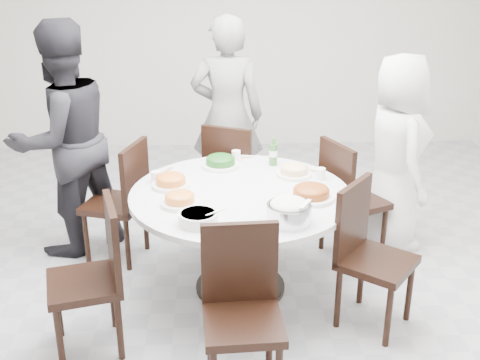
{
  "coord_description": "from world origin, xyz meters",
  "views": [
    {
      "loc": [
        -0.24,
        -3.93,
        2.36
      ],
      "look_at": [
        -0.04,
        -0.16,
        0.82
      ],
      "focal_mm": 45.0,
      "sensor_mm": 36.0,
      "label": 1
    }
  ],
  "objects_px": {
    "beverage_bottle": "(273,151)",
    "chair_sw": "(83,280)",
    "diner_right": "(396,153)",
    "dining_table": "(240,242)",
    "diner_middle": "(227,116)",
    "rice_bowl": "(289,214)",
    "chair_ne": "(355,199)",
    "chair_nw": "(114,201)",
    "chair_se": "(378,259)",
    "chair_n": "(235,175)",
    "chair_s": "(243,319)",
    "diner_left": "(63,140)",
    "soup_bowl": "(198,218)"
  },
  "relations": [
    {
      "from": "beverage_bottle",
      "to": "chair_sw",
      "type": "bearing_deg",
      "value": -137.48
    },
    {
      "from": "diner_right",
      "to": "dining_table",
      "type": "bearing_deg",
      "value": 110.66
    },
    {
      "from": "diner_right",
      "to": "diner_middle",
      "type": "relative_size",
      "value": 0.89
    },
    {
      "from": "rice_bowl",
      "to": "chair_sw",
      "type": "bearing_deg",
      "value": -173.06
    },
    {
      "from": "beverage_bottle",
      "to": "chair_ne",
      "type": "bearing_deg",
      "value": -4.09
    },
    {
      "from": "chair_nw",
      "to": "rice_bowl",
      "type": "distance_m",
      "value": 1.59
    },
    {
      "from": "chair_se",
      "to": "beverage_bottle",
      "type": "height_order",
      "value": "beverage_bottle"
    },
    {
      "from": "chair_ne",
      "to": "chair_n",
      "type": "relative_size",
      "value": 1.0
    },
    {
      "from": "chair_nw",
      "to": "chair_s",
      "type": "height_order",
      "value": "same"
    },
    {
      "from": "dining_table",
      "to": "beverage_bottle",
      "type": "height_order",
      "value": "beverage_bottle"
    },
    {
      "from": "diner_left",
      "to": "chair_s",
      "type": "bearing_deg",
      "value": 84.0
    },
    {
      "from": "chair_s",
      "to": "rice_bowl",
      "type": "distance_m",
      "value": 0.74
    },
    {
      "from": "chair_ne",
      "to": "soup_bowl",
      "type": "relative_size",
      "value": 3.99
    },
    {
      "from": "dining_table",
      "to": "chair_s",
      "type": "relative_size",
      "value": 1.58
    },
    {
      "from": "chair_s",
      "to": "diner_right",
      "type": "bearing_deg",
      "value": 50.01
    },
    {
      "from": "dining_table",
      "to": "chair_ne",
      "type": "xyz_separation_m",
      "value": [
        0.91,
        0.47,
        0.1
      ]
    },
    {
      "from": "chair_sw",
      "to": "rice_bowl",
      "type": "xyz_separation_m",
      "value": [
        1.23,
        0.15,
        0.33
      ]
    },
    {
      "from": "beverage_bottle",
      "to": "dining_table",
      "type": "bearing_deg",
      "value": -118.22
    },
    {
      "from": "diner_left",
      "to": "beverage_bottle",
      "type": "xyz_separation_m",
      "value": [
        1.59,
        -0.19,
        -0.05
      ]
    },
    {
      "from": "chair_sw",
      "to": "diner_right",
      "type": "xyz_separation_m",
      "value": [
        2.21,
        1.25,
        0.31
      ]
    },
    {
      "from": "chair_nw",
      "to": "rice_bowl",
      "type": "relative_size",
      "value": 3.47
    },
    {
      "from": "chair_s",
      "to": "chair_se",
      "type": "distance_m",
      "value": 1.06
    },
    {
      "from": "chair_nw",
      "to": "chair_ne",
      "type": "bearing_deg",
      "value": 106.79
    },
    {
      "from": "dining_table",
      "to": "chair_s",
      "type": "bearing_deg",
      "value": -92.25
    },
    {
      "from": "soup_bowl",
      "to": "chair_se",
      "type": "bearing_deg",
      "value": -0.23
    },
    {
      "from": "chair_nw",
      "to": "chair_s",
      "type": "xyz_separation_m",
      "value": [
        0.9,
        -1.57,
        0.0
      ]
    },
    {
      "from": "chair_n",
      "to": "chair_s",
      "type": "bearing_deg",
      "value": 112.75
    },
    {
      "from": "chair_sw",
      "to": "chair_s",
      "type": "distance_m",
      "value": 1.02
    },
    {
      "from": "dining_table",
      "to": "rice_bowl",
      "type": "bearing_deg",
      "value": -60.38
    },
    {
      "from": "chair_ne",
      "to": "chair_n",
      "type": "bearing_deg",
      "value": 35.89
    },
    {
      "from": "beverage_bottle",
      "to": "chair_n",
      "type": "bearing_deg",
      "value": 118.17
    },
    {
      "from": "diner_middle",
      "to": "chair_s",
      "type": "bearing_deg",
      "value": 95.21
    },
    {
      "from": "chair_ne",
      "to": "diner_left",
      "type": "xyz_separation_m",
      "value": [
        -2.23,
        0.24,
        0.43
      ]
    },
    {
      "from": "chair_sw",
      "to": "diner_middle",
      "type": "height_order",
      "value": "diner_middle"
    },
    {
      "from": "chair_s",
      "to": "diner_middle",
      "type": "bearing_deg",
      "value": 87.39
    },
    {
      "from": "chair_se",
      "to": "beverage_bottle",
      "type": "distance_m",
      "value": 1.19
    },
    {
      "from": "dining_table",
      "to": "chair_ne",
      "type": "relative_size",
      "value": 1.58
    },
    {
      "from": "diner_right",
      "to": "soup_bowl",
      "type": "distance_m",
      "value": 1.88
    },
    {
      "from": "dining_table",
      "to": "beverage_bottle",
      "type": "relative_size",
      "value": 6.98
    },
    {
      "from": "diner_right",
      "to": "diner_left",
      "type": "bearing_deg",
      "value": 82.18
    },
    {
      "from": "chair_nw",
      "to": "beverage_bottle",
      "type": "xyz_separation_m",
      "value": [
        1.21,
        -0.0,
        0.38
      ]
    },
    {
      "from": "chair_n",
      "to": "diner_right",
      "type": "bearing_deg",
      "value": -172.83
    },
    {
      "from": "dining_table",
      "to": "chair_nw",
      "type": "relative_size",
      "value": 1.58
    },
    {
      "from": "dining_table",
      "to": "chair_n",
      "type": "bearing_deg",
      "value": 89.53
    },
    {
      "from": "chair_nw",
      "to": "chair_n",
      "type": "bearing_deg",
      "value": 135.86
    },
    {
      "from": "rice_bowl",
      "to": "chair_nw",
      "type": "bearing_deg",
      "value": 140.77
    },
    {
      "from": "chair_s",
      "to": "diner_left",
      "type": "height_order",
      "value": "diner_left"
    },
    {
      "from": "chair_nw",
      "to": "soup_bowl",
      "type": "bearing_deg",
      "value": 52.38
    },
    {
      "from": "chair_se",
      "to": "beverage_bottle",
      "type": "relative_size",
      "value": 4.42
    },
    {
      "from": "chair_sw",
      "to": "soup_bowl",
      "type": "distance_m",
      "value": 0.77
    }
  ]
}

